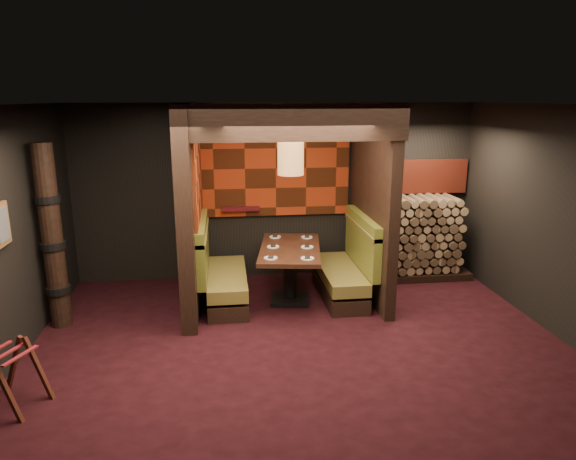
{
  "coord_description": "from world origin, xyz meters",
  "views": [
    {
      "loc": [
        -0.85,
        -5.5,
        2.93
      ],
      "look_at": [
        0.0,
        1.3,
        1.15
      ],
      "focal_mm": 32.0,
      "sensor_mm": 36.0,
      "label": 1
    }
  ],
  "objects_px": {
    "totem_column": "(52,239)",
    "dining_table": "(290,263)",
    "firewood_stack": "(417,237)",
    "booth_bench_right": "(346,270)",
    "luggage_rack": "(10,374)",
    "pendant_lamp": "(291,158)",
    "booth_bench_left": "(220,276)"
  },
  "relations": [
    {
      "from": "luggage_rack",
      "to": "dining_table",
      "type": "bearing_deg",
      "value": 37.22
    },
    {
      "from": "dining_table",
      "to": "firewood_stack",
      "type": "height_order",
      "value": "firewood_stack"
    },
    {
      "from": "luggage_rack",
      "to": "totem_column",
      "type": "xyz_separation_m",
      "value": [
        -0.08,
        1.86,
        0.85
      ]
    },
    {
      "from": "booth_bench_right",
      "to": "dining_table",
      "type": "bearing_deg",
      "value": -173.21
    },
    {
      "from": "booth_bench_right",
      "to": "luggage_rack",
      "type": "relative_size",
      "value": 2.12
    },
    {
      "from": "totem_column",
      "to": "dining_table",
      "type": "bearing_deg",
      "value": 8.16
    },
    {
      "from": "pendant_lamp",
      "to": "luggage_rack",
      "type": "xyz_separation_m",
      "value": [
        -3.03,
        -2.25,
        -1.77
      ]
    },
    {
      "from": "dining_table",
      "to": "firewood_stack",
      "type": "relative_size",
      "value": 0.97
    },
    {
      "from": "totem_column",
      "to": "pendant_lamp",
      "type": "bearing_deg",
      "value": 7.26
    },
    {
      "from": "luggage_rack",
      "to": "totem_column",
      "type": "relative_size",
      "value": 0.31
    },
    {
      "from": "booth_bench_right",
      "to": "luggage_rack",
      "type": "bearing_deg",
      "value": -148.33
    },
    {
      "from": "dining_table",
      "to": "booth_bench_left",
      "type": "bearing_deg",
      "value": 174.22
    },
    {
      "from": "booth_bench_left",
      "to": "booth_bench_right",
      "type": "bearing_deg",
      "value": 0.0
    },
    {
      "from": "dining_table",
      "to": "pendant_lamp",
      "type": "distance_m",
      "value": 1.52
    },
    {
      "from": "totem_column",
      "to": "booth_bench_left",
      "type": "bearing_deg",
      "value": 14.75
    },
    {
      "from": "booth_bench_right",
      "to": "firewood_stack",
      "type": "height_order",
      "value": "firewood_stack"
    },
    {
      "from": "firewood_stack",
      "to": "pendant_lamp",
      "type": "bearing_deg",
      "value": -159.0
    },
    {
      "from": "pendant_lamp",
      "to": "firewood_stack",
      "type": "xyz_separation_m",
      "value": [
        2.22,
        0.85,
        -1.43
      ]
    },
    {
      "from": "pendant_lamp",
      "to": "totem_column",
      "type": "height_order",
      "value": "pendant_lamp"
    },
    {
      "from": "luggage_rack",
      "to": "totem_column",
      "type": "distance_m",
      "value": 2.04
    },
    {
      "from": "dining_table",
      "to": "pendant_lamp",
      "type": "height_order",
      "value": "pendant_lamp"
    },
    {
      "from": "booth_bench_left",
      "to": "totem_column",
      "type": "bearing_deg",
      "value": -165.25
    },
    {
      "from": "dining_table",
      "to": "firewood_stack",
      "type": "distance_m",
      "value": 2.37
    },
    {
      "from": "booth_bench_right",
      "to": "dining_table",
      "type": "height_order",
      "value": "booth_bench_right"
    },
    {
      "from": "dining_table",
      "to": "totem_column",
      "type": "height_order",
      "value": "totem_column"
    },
    {
      "from": "dining_table",
      "to": "pendant_lamp",
      "type": "relative_size",
      "value": 1.74
    },
    {
      "from": "dining_table",
      "to": "luggage_rack",
      "type": "xyz_separation_m",
      "value": [
        -3.03,
        -2.3,
        -0.25
      ]
    },
    {
      "from": "booth_bench_left",
      "to": "dining_table",
      "type": "distance_m",
      "value": 1.05
    },
    {
      "from": "booth_bench_right",
      "to": "booth_bench_left",
      "type": "bearing_deg",
      "value": 180.0
    },
    {
      "from": "dining_table",
      "to": "totem_column",
      "type": "bearing_deg",
      "value": -171.84
    },
    {
      "from": "pendant_lamp",
      "to": "firewood_stack",
      "type": "relative_size",
      "value": 0.56
    },
    {
      "from": "booth_bench_right",
      "to": "totem_column",
      "type": "relative_size",
      "value": 0.67
    }
  ]
}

